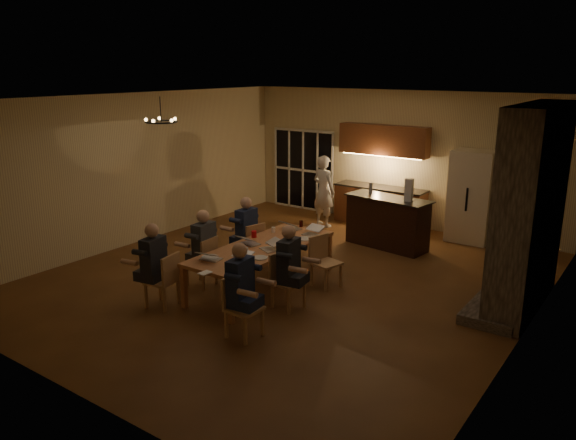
# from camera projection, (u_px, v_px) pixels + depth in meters

# --- Properties ---
(floor) EXTENTS (9.00, 9.00, 0.00)m
(floor) POSITION_uv_depth(u_px,v_px,m) (290.00, 278.00, 10.19)
(floor) COLOR brown
(floor) RESTS_ON ground
(back_wall) EXTENTS (8.00, 0.04, 3.20)m
(back_wall) POSITION_uv_depth(u_px,v_px,m) (399.00, 159.00, 13.32)
(back_wall) COLOR beige
(back_wall) RESTS_ON ground
(left_wall) EXTENTS (0.04, 9.00, 3.20)m
(left_wall) POSITION_uv_depth(u_px,v_px,m) (137.00, 169.00, 12.00)
(left_wall) COLOR beige
(left_wall) RESTS_ON ground
(right_wall) EXTENTS (0.04, 9.00, 3.20)m
(right_wall) POSITION_uv_depth(u_px,v_px,m) (535.00, 230.00, 7.53)
(right_wall) COLOR beige
(right_wall) RESTS_ON ground
(ceiling) EXTENTS (8.00, 9.00, 0.04)m
(ceiling) POSITION_uv_depth(u_px,v_px,m) (290.00, 98.00, 9.33)
(ceiling) COLOR white
(ceiling) RESTS_ON back_wall
(french_doors) EXTENTS (1.86, 0.08, 2.10)m
(french_doors) POSITION_uv_depth(u_px,v_px,m) (303.00, 170.00, 14.93)
(french_doors) COLOR black
(french_doors) RESTS_ON ground
(fireplace) EXTENTS (0.58, 2.50, 3.20)m
(fireplace) POSITION_uv_depth(u_px,v_px,m) (531.00, 209.00, 8.65)
(fireplace) COLOR #75675C
(fireplace) RESTS_ON ground
(kitchenette) EXTENTS (2.24, 0.68, 2.40)m
(kitchenette) POSITION_uv_depth(u_px,v_px,m) (381.00, 176.00, 13.34)
(kitchenette) COLOR brown
(kitchenette) RESTS_ON ground
(refrigerator) EXTENTS (0.90, 0.68, 2.00)m
(refrigerator) POSITION_uv_depth(u_px,v_px,m) (472.00, 197.00, 12.13)
(refrigerator) COLOR beige
(refrigerator) RESTS_ON ground
(dining_table) EXTENTS (1.10, 2.92, 0.75)m
(dining_table) POSITION_uv_depth(u_px,v_px,m) (263.00, 267.00, 9.69)
(dining_table) COLOR #C77F4F
(dining_table) RESTS_ON ground
(bar_island) EXTENTS (1.90, 0.93, 1.08)m
(bar_island) POSITION_uv_depth(u_px,v_px,m) (387.00, 222.00, 11.85)
(bar_island) COLOR black
(bar_island) RESTS_ON ground
(chair_left_near) EXTENTS (0.51, 0.51, 0.89)m
(chair_left_near) POSITION_uv_depth(u_px,v_px,m) (161.00, 280.00, 8.91)
(chair_left_near) COLOR tan
(chair_left_near) RESTS_ON ground
(chair_left_mid) EXTENTS (0.47, 0.47, 0.89)m
(chair_left_mid) POSITION_uv_depth(u_px,v_px,m) (201.00, 261.00, 9.76)
(chair_left_mid) COLOR tan
(chair_left_mid) RESTS_ON ground
(chair_left_far) EXTENTS (0.53, 0.53, 0.89)m
(chair_left_far) POSITION_uv_depth(u_px,v_px,m) (249.00, 245.00, 10.66)
(chair_left_far) COLOR tan
(chair_left_far) RESTS_ON ground
(chair_right_near) EXTENTS (0.46, 0.46, 0.89)m
(chair_right_near) POSITION_uv_depth(u_px,v_px,m) (244.00, 308.00, 7.88)
(chair_right_near) COLOR tan
(chair_right_near) RESTS_ON ground
(chair_right_mid) EXTENTS (0.50, 0.50, 0.89)m
(chair_right_mid) POSITION_uv_depth(u_px,v_px,m) (288.00, 282.00, 8.84)
(chair_right_mid) COLOR tan
(chair_right_mid) RESTS_ON ground
(chair_right_far) EXTENTS (0.53, 0.53, 0.89)m
(chair_right_far) POSITION_uv_depth(u_px,v_px,m) (326.00, 262.00, 9.71)
(chair_right_far) COLOR tan
(chair_right_far) RESTS_ON ground
(person_left_near) EXTENTS (0.70, 0.70, 1.38)m
(person_left_near) POSITION_uv_depth(u_px,v_px,m) (154.00, 266.00, 8.84)
(person_left_near) COLOR #202229
(person_left_near) RESTS_ON ground
(person_right_near) EXTENTS (0.66, 0.66, 1.38)m
(person_right_near) POSITION_uv_depth(u_px,v_px,m) (240.00, 290.00, 7.89)
(person_right_near) COLOR #1D2749
(person_right_near) RESTS_ON ground
(person_left_mid) EXTENTS (0.65, 0.65, 1.38)m
(person_left_mid) POSITION_uv_depth(u_px,v_px,m) (204.00, 249.00, 9.65)
(person_left_mid) COLOR #32373B
(person_left_mid) RESTS_ON ground
(person_right_mid) EXTENTS (0.68, 0.68, 1.38)m
(person_right_mid) POSITION_uv_depth(u_px,v_px,m) (289.00, 268.00, 8.75)
(person_right_mid) COLOR #202229
(person_right_mid) RESTS_ON ground
(person_left_far) EXTENTS (0.61, 0.61, 1.38)m
(person_left_far) POSITION_uv_depth(u_px,v_px,m) (247.00, 233.00, 10.59)
(person_left_far) COLOR #1D2749
(person_left_far) RESTS_ON ground
(standing_person) EXTENTS (0.69, 0.53, 1.71)m
(standing_person) POSITION_uv_depth(u_px,v_px,m) (324.00, 191.00, 13.33)
(standing_person) COLOR white
(standing_person) RESTS_ON ground
(chandelier) EXTENTS (0.58, 0.58, 0.03)m
(chandelier) POSITION_uv_depth(u_px,v_px,m) (161.00, 122.00, 10.17)
(chandelier) COLOR black
(chandelier) RESTS_ON ceiling
(laptop_a) EXTENTS (0.36, 0.32, 0.23)m
(laptop_a) POSITION_uv_depth(u_px,v_px,m) (211.00, 253.00, 8.91)
(laptop_a) COLOR silver
(laptop_a) RESTS_ON dining_table
(laptop_b) EXTENTS (0.32, 0.28, 0.23)m
(laptop_b) POSITION_uv_depth(u_px,v_px,m) (239.00, 256.00, 8.74)
(laptop_b) COLOR silver
(laptop_b) RESTS_ON dining_table
(laptop_c) EXTENTS (0.37, 0.34, 0.23)m
(laptop_c) POSITION_uv_depth(u_px,v_px,m) (250.00, 238.00, 9.69)
(laptop_c) COLOR silver
(laptop_c) RESTS_ON dining_table
(laptop_d) EXTENTS (0.41, 0.39, 0.23)m
(laptop_d) POSITION_uv_depth(u_px,v_px,m) (269.00, 244.00, 9.37)
(laptop_d) COLOR silver
(laptop_d) RESTS_ON dining_table
(laptop_e) EXTENTS (0.38, 0.35, 0.23)m
(laptop_e) POSITION_uv_depth(u_px,v_px,m) (292.00, 223.00, 10.60)
(laptop_e) COLOR silver
(laptop_e) RESTS_ON dining_table
(laptop_f) EXTENTS (0.35, 0.31, 0.23)m
(laptop_f) POSITION_uv_depth(u_px,v_px,m) (312.00, 229.00, 10.19)
(laptop_f) COLOR silver
(laptop_f) RESTS_ON dining_table
(mug_front) EXTENTS (0.08, 0.08, 0.10)m
(mug_front) POSITION_uv_depth(u_px,v_px,m) (246.00, 250.00, 9.22)
(mug_front) COLOR silver
(mug_front) RESTS_ON dining_table
(mug_mid) EXTENTS (0.08, 0.08, 0.10)m
(mug_mid) POSITION_uv_depth(u_px,v_px,m) (286.00, 237.00, 9.94)
(mug_mid) COLOR silver
(mug_mid) RESTS_ON dining_table
(mug_back) EXTENTS (0.07, 0.07, 0.10)m
(mug_back) POSITION_uv_depth(u_px,v_px,m) (273.00, 230.00, 10.38)
(mug_back) COLOR silver
(mug_back) RESTS_ON dining_table
(redcup_near) EXTENTS (0.09, 0.09, 0.12)m
(redcup_near) POSITION_uv_depth(u_px,v_px,m) (231.00, 269.00, 8.37)
(redcup_near) COLOR red
(redcup_near) RESTS_ON dining_table
(redcup_mid) EXTENTS (0.09, 0.09, 0.12)m
(redcup_mid) POSITION_uv_depth(u_px,v_px,m) (254.00, 234.00, 10.08)
(redcup_mid) COLOR red
(redcup_mid) RESTS_ON dining_table
(can_silver) EXTENTS (0.07, 0.07, 0.12)m
(can_silver) POSITION_uv_depth(u_px,v_px,m) (240.00, 255.00, 8.99)
(can_silver) COLOR #B2B2B7
(can_silver) RESTS_ON dining_table
(can_cola) EXTENTS (0.07, 0.07, 0.12)m
(can_cola) POSITION_uv_depth(u_px,v_px,m) (301.00, 224.00, 10.75)
(can_cola) COLOR #3F0F0C
(can_cola) RESTS_ON dining_table
(can_right) EXTENTS (0.07, 0.07, 0.12)m
(can_right) POSITION_uv_depth(u_px,v_px,m) (292.00, 242.00, 9.64)
(can_right) COLOR #B2B2B7
(can_right) RESTS_ON dining_table
(plate_near) EXTENTS (0.24, 0.24, 0.02)m
(plate_near) POSITION_uv_depth(u_px,v_px,m) (260.00, 258.00, 8.99)
(plate_near) COLOR silver
(plate_near) RESTS_ON dining_table
(plate_left) EXTENTS (0.27, 0.27, 0.02)m
(plate_left) POSITION_uv_depth(u_px,v_px,m) (210.00, 257.00, 9.03)
(plate_left) COLOR silver
(plate_left) RESTS_ON dining_table
(plate_far) EXTENTS (0.27, 0.27, 0.02)m
(plate_far) POSITION_uv_depth(u_px,v_px,m) (305.00, 239.00, 9.98)
(plate_far) COLOR silver
(plate_far) RESTS_ON dining_table
(notepad) EXTENTS (0.15, 0.20, 0.01)m
(notepad) POSITION_uv_depth(u_px,v_px,m) (205.00, 273.00, 8.35)
(notepad) COLOR white
(notepad) RESTS_ON dining_table
(bar_bottle) EXTENTS (0.08, 0.08, 0.24)m
(bar_bottle) POSITION_uv_depth(u_px,v_px,m) (371.00, 188.00, 12.06)
(bar_bottle) COLOR #99999E
(bar_bottle) RESTS_ON bar_island
(bar_blender) EXTENTS (0.15, 0.15, 0.46)m
(bar_blender) POSITION_uv_depth(u_px,v_px,m) (409.00, 190.00, 11.33)
(bar_blender) COLOR silver
(bar_blender) RESTS_ON bar_island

